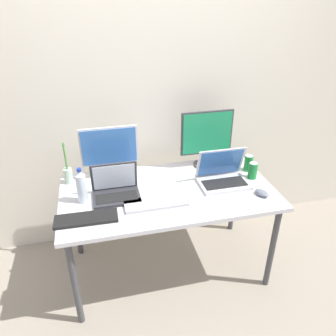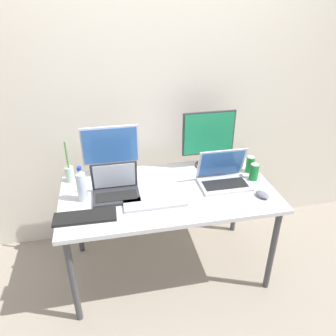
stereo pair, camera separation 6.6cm
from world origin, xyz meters
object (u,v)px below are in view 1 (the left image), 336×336
work_desk (168,198)px  monitor_center (207,137)px  laptop_secondary (222,175)px  monitor_left (110,150)px  laptop_silver (116,189)px  mouse_by_keyboard (262,193)px  soda_can_near_keyboard (248,163)px  water_bottle (81,187)px  bamboo_vase (68,174)px  keyboard_main (156,203)px  keyboard_aux (86,219)px  soda_can_by_laptop (253,170)px

work_desk → monitor_center: (0.38, 0.30, 0.31)m
laptop_secondary → monitor_left: bearing=160.5°
work_desk → monitor_center: monitor_center is taller
laptop_silver → mouse_by_keyboard: laptop_silver is taller
work_desk → soda_can_near_keyboard: size_ratio=11.91×
laptop_secondary → water_bottle: bearing=-179.1°
work_desk → mouse_by_keyboard: bearing=-18.9°
work_desk → laptop_silver: laptop_silver is taller
laptop_silver → bamboo_vase: size_ratio=0.99×
laptop_secondary → keyboard_main: bearing=-162.8°
mouse_by_keyboard → bamboo_vase: bearing=138.2°
keyboard_aux → monitor_left: bearing=69.9°
keyboard_main → water_bottle: bearing=162.4°
work_desk → bamboo_vase: size_ratio=4.69×
bamboo_vase → work_desk: bearing=-21.8°
bamboo_vase → soda_can_by_laptop: bearing=-10.6°
mouse_by_keyboard → soda_can_by_laptop: size_ratio=0.85×
monitor_left → keyboard_aux: monitor_left is taller
keyboard_aux → water_bottle: (-0.01, 0.21, 0.11)m
keyboard_main → mouse_by_keyboard: bearing=-5.0°
monitor_left → monitor_center: size_ratio=0.91×
monitor_left → laptop_secondary: monitor_left is taller
work_desk → mouse_by_keyboard: mouse_by_keyboard is taller
water_bottle → soda_can_near_keyboard: bearing=6.4°
monitor_center → bamboo_vase: (-1.06, -0.02, -0.18)m
work_desk → keyboard_aux: bearing=-159.4°
keyboard_main → keyboard_aux: same height
keyboard_aux → bamboo_vase: bamboo_vase is taller
laptop_silver → keyboard_aux: (-0.21, -0.23, -0.04)m
mouse_by_keyboard → bamboo_vase: bamboo_vase is taller
work_desk → keyboard_main: keyboard_main is taller
laptop_silver → soda_can_near_keyboard: 1.05m
laptop_silver → keyboard_main: size_ratio=0.75×
keyboard_aux → water_bottle: 0.24m
keyboard_aux → soda_can_by_laptop: bearing=12.5°
monitor_center → mouse_by_keyboard: 0.61m
mouse_by_keyboard → soda_can_near_keyboard: size_ratio=0.85×
laptop_silver → soda_can_by_laptop: 1.02m
mouse_by_keyboard → bamboo_vase: 1.39m
monitor_center → bamboo_vase: bearing=-178.8°
monitor_left → work_desk: bearing=-38.4°
bamboo_vase → soda_can_near_keyboard: bearing=-5.5°
work_desk → soda_can_near_keyboard: (0.68, 0.14, 0.13)m
water_bottle → laptop_silver: bearing=3.6°
monitor_center → water_bottle: size_ratio=1.81×
monitor_left → soda_can_by_laptop: monitor_left is taller
monitor_center → keyboard_aux: 1.10m
monitor_left → bamboo_vase: 0.35m
laptop_secondary → soda_can_near_keyboard: bearing=25.4°
work_desk → keyboard_aux: (-0.57, -0.21, 0.07)m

